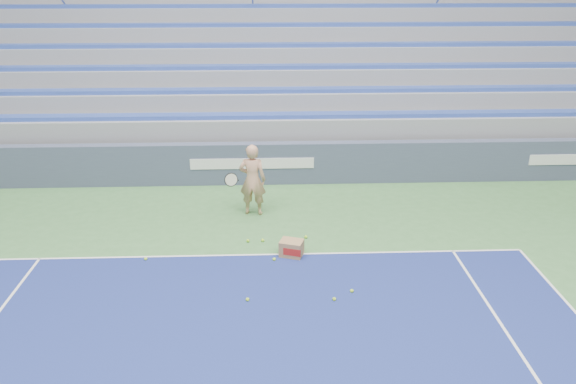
% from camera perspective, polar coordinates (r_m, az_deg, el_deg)
% --- Properties ---
extents(sponsor_barrier, '(30.00, 0.32, 1.10)m').
position_cam_1_polar(sponsor_barrier, '(14.72, -3.63, 2.92)').
color(sponsor_barrier, '#404961').
rests_on(sponsor_barrier, ground).
extents(bleachers, '(31.00, 9.15, 7.30)m').
position_cam_1_polar(bleachers, '(19.85, -3.43, 13.32)').
color(bleachers, gray).
rests_on(bleachers, ground).
extents(tennis_player, '(0.94, 0.86, 1.68)m').
position_cam_1_polar(tennis_player, '(12.77, -3.65, 1.24)').
color(tennis_player, tan).
rests_on(tennis_player, ground).
extents(ball_box, '(0.52, 0.46, 0.33)m').
position_cam_1_polar(ball_box, '(11.16, 0.36, -5.74)').
color(ball_box, '#987349').
rests_on(ball_box, ground).
extents(tennis_ball_0, '(0.07, 0.07, 0.07)m').
position_cam_1_polar(tennis_ball_0, '(9.86, 4.72, -10.80)').
color(tennis_ball_0, '#AADD2D').
rests_on(tennis_ball_0, ground).
extents(tennis_ball_1, '(0.07, 0.07, 0.07)m').
position_cam_1_polar(tennis_ball_1, '(11.04, -1.41, -6.85)').
color(tennis_ball_1, '#AADD2D').
rests_on(tennis_ball_1, ground).
extents(tennis_ball_2, '(0.07, 0.07, 0.07)m').
position_cam_1_polar(tennis_ball_2, '(11.40, -14.26, -6.60)').
color(tennis_ball_2, '#AADD2D').
rests_on(tennis_ball_2, ground).
extents(tennis_ball_3, '(0.07, 0.07, 0.07)m').
position_cam_1_polar(tennis_ball_3, '(11.77, -4.09, -4.96)').
color(tennis_ball_3, '#AADD2D').
rests_on(tennis_ball_3, ground).
extents(tennis_ball_4, '(0.07, 0.07, 0.07)m').
position_cam_1_polar(tennis_ball_4, '(11.77, -2.59, -4.91)').
color(tennis_ball_4, '#AADD2D').
rests_on(tennis_ball_4, ground).
extents(tennis_ball_5, '(0.07, 0.07, 0.07)m').
position_cam_1_polar(tennis_ball_5, '(9.84, -4.14, -10.84)').
color(tennis_ball_5, '#AADD2D').
rests_on(tennis_ball_5, ground).
extents(tennis_ball_6, '(0.07, 0.07, 0.07)m').
position_cam_1_polar(tennis_ball_6, '(11.91, 1.82, -4.57)').
color(tennis_ball_6, '#AADD2D').
rests_on(tennis_ball_6, ground).
extents(tennis_ball_7, '(0.07, 0.07, 0.07)m').
position_cam_1_polar(tennis_ball_7, '(10.11, 6.51, -9.95)').
color(tennis_ball_7, '#AADD2D').
rests_on(tennis_ball_7, ground).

